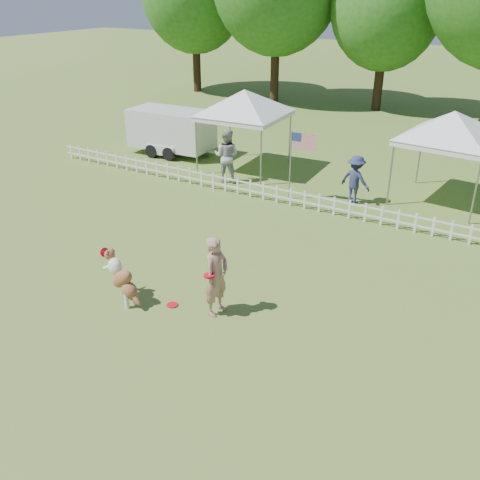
{
  "coord_description": "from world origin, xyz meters",
  "views": [
    {
      "loc": [
        6.18,
        -7.64,
        6.54
      ],
      "look_at": [
        0.36,
        2.0,
        1.1
      ],
      "focal_mm": 40.0,
      "sensor_mm": 36.0,
      "label": 1
    }
  ],
  "objects_px": {
    "cargo_trailer": "(172,132)",
    "frisbee_on_turf": "(172,305)",
    "dog": "(123,279)",
    "spectator_a": "(227,156)",
    "flag_pole": "(290,166)",
    "spectator_b": "(355,180)",
    "handler": "(216,276)",
    "canopy_tent_left": "(244,131)",
    "canopy_tent_right": "(447,159)"
  },
  "relations": [
    {
      "from": "cargo_trailer",
      "to": "frisbee_on_turf",
      "type": "bearing_deg",
      "value": -55.55
    },
    {
      "from": "dog",
      "to": "frisbee_on_turf",
      "type": "distance_m",
      "value": 1.24
    },
    {
      "from": "dog",
      "to": "spectator_a",
      "type": "bearing_deg",
      "value": 120.13
    },
    {
      "from": "flag_pole",
      "to": "spectator_a",
      "type": "bearing_deg",
      "value": 163.04
    },
    {
      "from": "flag_pole",
      "to": "spectator_b",
      "type": "xyz_separation_m",
      "value": [
        1.97,
        0.78,
        -0.36
      ]
    },
    {
      "from": "dog",
      "to": "cargo_trailer",
      "type": "height_order",
      "value": "cargo_trailer"
    },
    {
      "from": "cargo_trailer",
      "to": "spectator_a",
      "type": "bearing_deg",
      "value": -27.77
    },
    {
      "from": "handler",
      "to": "dog",
      "type": "xyz_separation_m",
      "value": [
        -2.02,
        -0.73,
        -0.31
      ]
    },
    {
      "from": "frisbee_on_turf",
      "to": "spectator_a",
      "type": "bearing_deg",
      "value": 113.95
    },
    {
      "from": "handler",
      "to": "canopy_tent_left",
      "type": "distance_m",
      "value": 10.0
    },
    {
      "from": "handler",
      "to": "flag_pole",
      "type": "bearing_deg",
      "value": 17.26
    },
    {
      "from": "canopy_tent_right",
      "to": "dog",
      "type": "bearing_deg",
      "value": -109.38
    },
    {
      "from": "cargo_trailer",
      "to": "canopy_tent_left",
      "type": "bearing_deg",
      "value": -6.83
    },
    {
      "from": "cargo_trailer",
      "to": "spectator_a",
      "type": "relative_size",
      "value": 2.24
    },
    {
      "from": "canopy_tent_right",
      "to": "cargo_trailer",
      "type": "xyz_separation_m",
      "value": [
        -10.94,
        -0.18,
        -0.52
      ]
    },
    {
      "from": "cargo_trailer",
      "to": "spectator_b",
      "type": "xyz_separation_m",
      "value": [
        8.52,
        -1.39,
        -0.14
      ]
    },
    {
      "from": "dog",
      "to": "spectator_b",
      "type": "xyz_separation_m",
      "value": [
        2.3,
        8.45,
        0.21
      ]
    },
    {
      "from": "frisbee_on_turf",
      "to": "spectator_b",
      "type": "xyz_separation_m",
      "value": [
        1.28,
        8.02,
        0.79
      ]
    },
    {
      "from": "dog",
      "to": "spectator_b",
      "type": "distance_m",
      "value": 8.76
    },
    {
      "from": "handler",
      "to": "dog",
      "type": "relative_size",
      "value": 1.53
    },
    {
      "from": "handler",
      "to": "canopy_tent_right",
      "type": "distance_m",
      "value": 9.69
    },
    {
      "from": "handler",
      "to": "cargo_trailer",
      "type": "distance_m",
      "value": 12.29
    },
    {
      "from": "spectator_a",
      "to": "canopy_tent_right",
      "type": "bearing_deg",
      "value": -178.28
    },
    {
      "from": "dog",
      "to": "canopy_tent_left",
      "type": "relative_size",
      "value": 0.4
    },
    {
      "from": "canopy_tent_right",
      "to": "spectator_b",
      "type": "height_order",
      "value": "canopy_tent_right"
    },
    {
      "from": "canopy_tent_right",
      "to": "flag_pole",
      "type": "bearing_deg",
      "value": -146.04
    },
    {
      "from": "canopy_tent_left",
      "to": "flag_pole",
      "type": "distance_m",
      "value": 3.49
    },
    {
      "from": "flag_pole",
      "to": "spectator_a",
      "type": "xyz_separation_m",
      "value": [
        -2.71,
        0.41,
        -0.2
      ]
    },
    {
      "from": "dog",
      "to": "cargo_trailer",
      "type": "distance_m",
      "value": 11.65
    },
    {
      "from": "handler",
      "to": "canopy_tent_left",
      "type": "xyz_separation_m",
      "value": [
        -4.58,
        8.87,
        0.58
      ]
    },
    {
      "from": "handler",
      "to": "frisbee_on_turf",
      "type": "height_order",
      "value": "handler"
    },
    {
      "from": "handler",
      "to": "spectator_a",
      "type": "bearing_deg",
      "value": 34.5
    },
    {
      "from": "canopy_tent_left",
      "to": "canopy_tent_right",
      "type": "bearing_deg",
      "value": -0.6
    },
    {
      "from": "canopy_tent_left",
      "to": "cargo_trailer",
      "type": "height_order",
      "value": "canopy_tent_left"
    },
    {
      "from": "spectator_a",
      "to": "cargo_trailer",
      "type": "bearing_deg",
      "value": -38.23
    },
    {
      "from": "spectator_a",
      "to": "flag_pole",
      "type": "bearing_deg",
      "value": 157.91
    },
    {
      "from": "handler",
      "to": "canopy_tent_left",
      "type": "bearing_deg",
      "value": 30.84
    },
    {
      "from": "cargo_trailer",
      "to": "flag_pole",
      "type": "relative_size",
      "value": 1.85
    },
    {
      "from": "frisbee_on_turf",
      "to": "flag_pole",
      "type": "xyz_separation_m",
      "value": [
        -0.69,
        7.24,
        1.14
      ]
    },
    {
      "from": "handler",
      "to": "dog",
      "type": "height_order",
      "value": "handler"
    },
    {
      "from": "handler",
      "to": "flag_pole",
      "type": "relative_size",
      "value": 0.78
    },
    {
      "from": "flag_pole",
      "to": "spectator_b",
      "type": "height_order",
      "value": "flag_pole"
    },
    {
      "from": "canopy_tent_left",
      "to": "flag_pole",
      "type": "xyz_separation_m",
      "value": [
        2.88,
        -1.93,
        -0.33
      ]
    },
    {
      "from": "frisbee_on_turf",
      "to": "canopy_tent_left",
      "type": "distance_m",
      "value": 9.95
    },
    {
      "from": "cargo_trailer",
      "to": "spectator_b",
      "type": "distance_m",
      "value": 8.64
    },
    {
      "from": "canopy_tent_left",
      "to": "canopy_tent_right",
      "type": "relative_size",
      "value": 1.01
    },
    {
      "from": "spectator_a",
      "to": "spectator_b",
      "type": "height_order",
      "value": "spectator_a"
    },
    {
      "from": "cargo_trailer",
      "to": "spectator_a",
      "type": "height_order",
      "value": "spectator_a"
    },
    {
      "from": "handler",
      "to": "spectator_b",
      "type": "distance_m",
      "value": 7.73
    },
    {
      "from": "cargo_trailer",
      "to": "spectator_b",
      "type": "bearing_deg",
      "value": -12.37
    }
  ]
}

